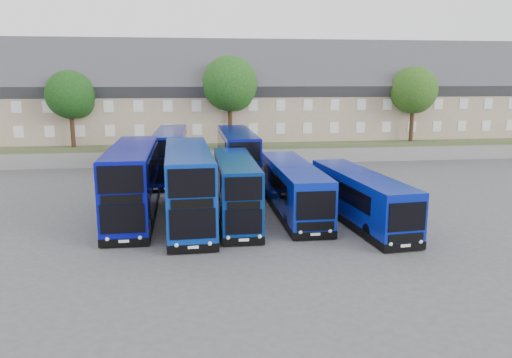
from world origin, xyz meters
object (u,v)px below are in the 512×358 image
Objects in this scene: tree_west at (72,97)px; tree_far at (436,87)px; tree_mid at (231,86)px; tree_east at (414,92)px; coach_east_a at (293,189)px; dd_front_mid at (189,187)px; dd_front_left at (133,184)px.

tree_west is 42.58m from tree_far.
tree_far is (26.00, 6.50, -0.34)m from tree_mid.
tree_east is at bearing -130.60° from tree_far.
tree_west is at bearing 131.36° from coach_east_a.
tree_far is at bearing 41.76° from dd_front_mid.
coach_east_a is 22.21m from tree_mid.
tree_east is (28.11, 20.65, 5.12)m from dd_front_left.
dd_front_mid is 1.44× the size of tree_east.
tree_far reaches higher than dd_front_mid.
tree_west is (-18.29, 20.63, 5.44)m from coach_east_a.
dd_front_left is at bearing -69.08° from tree_west.
tree_west is (-7.89, 20.65, 4.78)m from dd_front_left.
tree_east reaches higher than dd_front_mid.
tree_mid is at bearing 178.57° from tree_east.
coach_east_a is 1.31× the size of tree_mid.
tree_mid is at bearing 68.60° from dd_front_left.
dd_front_mid is 1.28× the size of tree_mid.
dd_front_left is 0.99× the size of dd_front_mid.
coach_east_a is at bearing -83.82° from tree_mid.
tree_far is (34.11, 27.65, 5.45)m from dd_front_left.
tree_west is at bearing -178.21° from tree_mid.
tree_east is (24.60, 22.08, 5.10)m from dd_front_mid.
tree_far reaches higher than tree_west.
tree_east is 0.94× the size of tree_far.
tree_east is at bearing 0.00° from tree_west.
dd_front_left is 0.97× the size of coach_east_a.
dd_front_left is at bearing 179.90° from coach_east_a.
tree_east is at bearing 40.13° from dd_front_mid.
tree_mid reaches higher than tree_west.
tree_west reaches higher than dd_front_left.
dd_front_mid is at bearing -62.69° from tree_west.
tree_mid is 1.06× the size of tree_far.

